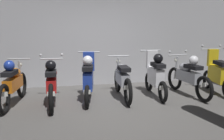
% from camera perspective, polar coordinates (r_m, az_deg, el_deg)
% --- Properties ---
extents(ground_plane, '(80.00, 80.00, 0.00)m').
position_cam_1_polar(ground_plane, '(6.20, -0.02, -8.01)').
color(ground_plane, '#565451').
extents(back_wall, '(16.00, 0.30, 3.04)m').
position_cam_1_polar(back_wall, '(8.38, -3.75, 7.35)').
color(back_wall, '#ADADB2').
rests_on(back_wall, ground).
extents(motorbike_slot_2, '(0.59, 1.94, 1.08)m').
position_cam_1_polar(motorbike_slot_2, '(6.73, -20.08, -2.54)').
color(motorbike_slot_2, black).
rests_on(motorbike_slot_2, ground).
extents(motorbike_slot_3, '(0.59, 1.95, 1.15)m').
position_cam_1_polar(motorbike_slot_3, '(6.49, -12.59, -2.60)').
color(motorbike_slot_3, black).
rests_on(motorbike_slot_3, ground).
extents(motorbike_slot_4, '(0.57, 1.67, 1.18)m').
position_cam_1_polar(motorbike_slot_4, '(6.66, -5.00, -1.71)').
color(motorbike_slot_4, black).
rests_on(motorbike_slot_4, ground).
extents(motorbike_slot_5, '(0.56, 1.95, 1.03)m').
position_cam_1_polar(motorbike_slot_5, '(6.90, 2.16, -1.90)').
color(motorbike_slot_5, black).
rests_on(motorbike_slot_5, ground).
extents(motorbike_slot_6, '(0.56, 1.68, 1.18)m').
position_cam_1_polar(motorbike_slot_6, '(7.12, 9.11, -1.03)').
color(motorbike_slot_6, black).
rests_on(motorbike_slot_6, ground).
extents(motorbike_slot_7, '(0.59, 1.95, 1.15)m').
position_cam_1_polar(motorbike_slot_7, '(7.39, 15.75, -1.17)').
color(motorbike_slot_7, black).
rests_on(motorbike_slot_7, ground).
extents(motorbike_slot_8, '(0.59, 1.68, 1.29)m').
position_cam_1_polar(motorbike_slot_8, '(7.89, 21.25, -0.78)').
color(motorbike_slot_8, black).
rests_on(motorbike_slot_8, ground).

